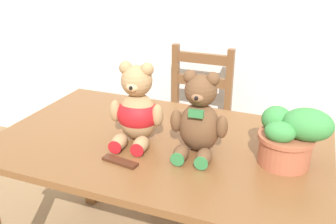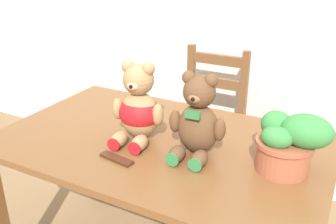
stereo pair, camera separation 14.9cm
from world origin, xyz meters
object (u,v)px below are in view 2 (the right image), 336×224
wooden_chair_behind (207,130)px  teddy_bear_left (139,109)px  potted_plant (289,142)px  teddy_bear_right (197,120)px  chocolate_bar (117,159)px

wooden_chair_behind → teddy_bear_left: size_ratio=2.86×
potted_plant → teddy_bear_right: bearing=-174.3°
wooden_chair_behind → teddy_bear_right: teddy_bear_right is taller
teddy_bear_right → wooden_chair_behind: bearing=-75.0°
teddy_bear_right → potted_plant: teddy_bear_right is taller
wooden_chair_behind → potted_plant: 1.00m
teddy_bear_left → teddy_bear_right: (0.27, -0.00, 0.01)m
teddy_bear_left → chocolate_bar: (0.02, -0.20, -0.13)m
wooden_chair_behind → teddy_bear_right: size_ratio=2.92×
wooden_chair_behind → teddy_bear_right: bearing=108.5°
wooden_chair_behind → teddy_bear_left: teddy_bear_left is taller
wooden_chair_behind → chocolate_bar: bearing=90.2°
wooden_chair_behind → potted_plant: (0.59, -0.71, 0.39)m
wooden_chair_behind → chocolate_bar: (0.00, -0.94, 0.28)m
teddy_bear_right → potted_plant: size_ratio=1.27×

